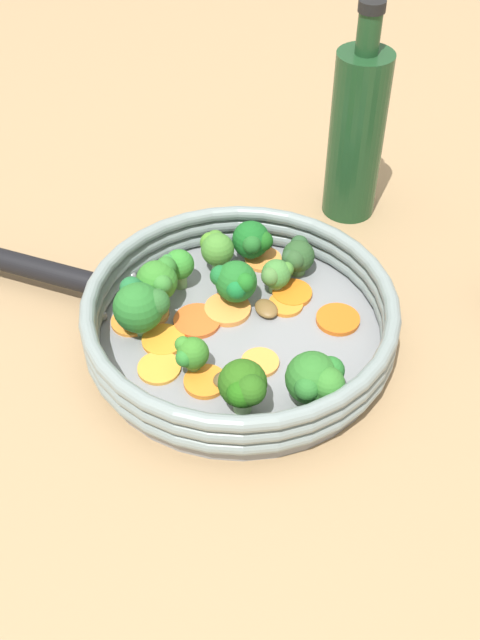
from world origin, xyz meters
TOP-DOWN VIEW (x-y plane):
  - ground_plane at (0.00, 0.00)m, footprint 4.00×4.00m
  - skillet at (0.00, 0.00)m, footprint 0.28×0.28m
  - skillet_rim_wall at (0.00, 0.00)m, footprint 0.29×0.29m
  - skillet_handle at (-0.18, 0.18)m, footprint 0.19×0.18m
  - skillet_rivet_left at (-0.07, 0.11)m, footprint 0.01×0.01m
  - skillet_rivet_right at (-0.11, 0.07)m, footprint 0.01×0.01m
  - carrot_slice_0 at (-0.03, 0.03)m, footprint 0.05×0.05m
  - carrot_slice_1 at (0.06, 0.09)m, footprint 0.05×0.05m
  - carrot_slice_2 at (-0.05, -0.05)m, footprint 0.05×0.05m
  - carrot_slice_3 at (0.06, 0.01)m, footprint 0.04×0.04m
  - carrot_slice_4 at (-0.09, -0.02)m, footprint 0.06×0.06m
  - carrot_slice_5 at (-0.07, 0.06)m, footprint 0.04×0.04m
  - carrot_slice_6 at (0.09, -0.02)m, footprint 0.05×0.05m
  - carrot_slice_7 at (0.07, 0.03)m, footprint 0.05×0.05m
  - carrot_slice_8 at (0.00, 0.03)m, footprint 0.05×0.05m
  - carrot_slice_9 at (-0.07, 0.02)m, footprint 0.05×0.05m
  - carrot_slice_10 at (0.00, -0.05)m, footprint 0.04×0.04m
  - carrot_slice_11 at (-0.09, 0.05)m, footprint 0.06×0.06m
  - broccoli_floret_0 at (-0.06, 0.06)m, footprint 0.04×0.04m
  - broccoli_floret_1 at (0.02, -0.11)m, footprint 0.05×0.05m
  - broccoli_floret_2 at (0.06, 0.04)m, footprint 0.04×0.03m
  - broccoli_floret_3 at (-0.06, -0.03)m, footprint 0.03×0.03m
  - broccoli_floret_4 at (-0.03, 0.08)m, footprint 0.03×0.03m
  - broccoli_floret_5 at (0.09, 0.06)m, footprint 0.04×0.04m
  - broccoli_floret_6 at (-0.08, 0.04)m, footprint 0.05×0.05m
  - broccoli_floret_7 at (0.05, 0.09)m, footprint 0.04×0.04m
  - broccoli_floret_8 at (0.01, 0.09)m, footprint 0.03×0.04m
  - broccoli_floret_9 at (0.01, 0.04)m, footprint 0.04×0.04m
  - broccoli_floret_10 at (-0.04, -0.09)m, footprint 0.04×0.05m
  - mushroom_piece_0 at (-0.03, -0.06)m, footprint 0.04×0.03m
  - mushroom_piece_1 at (0.03, 0.01)m, footprint 0.02×0.03m
  - oil_bottle at (0.20, 0.15)m, footprint 0.06×0.06m

SIDE VIEW (x-z plane):
  - ground_plane at x=0.00m, z-range 0.00..0.00m
  - skillet at x=0.00m, z-range 0.00..0.01m
  - carrot_slice_4 at x=-0.09m, z-range 0.01..0.02m
  - carrot_slice_11 at x=-0.09m, z-range 0.01..0.02m
  - carrot_slice_9 at x=-0.07m, z-range 0.01..0.02m
  - carrot_slice_10 at x=0.00m, z-range 0.01..0.02m
  - carrot_slice_3 at x=0.06m, z-range 0.01..0.02m
  - carrot_slice_1 at x=0.06m, z-range 0.01..0.02m
  - carrot_slice_0 at x=-0.03m, z-range 0.01..0.02m
  - carrot_slice_5 at x=-0.07m, z-range 0.01..0.02m
  - carrot_slice_6 at x=0.09m, z-range 0.01..0.02m
  - carrot_slice_2 at x=-0.05m, z-range 0.01..0.02m
  - carrot_slice_7 at x=0.07m, z-range 0.01..0.02m
  - carrot_slice_8 at x=0.00m, z-range 0.01..0.02m
  - skillet_rivet_left at x=-0.07m, z-range 0.01..0.02m
  - skillet_rivet_right at x=-0.11m, z-range 0.01..0.02m
  - mushroom_piece_1 at x=0.03m, z-range 0.01..0.02m
  - mushroom_piece_0 at x=-0.03m, z-range 0.01..0.02m
  - skillet_handle at x=-0.18m, z-range 0.01..0.04m
  - broccoli_floret_2 at x=0.06m, z-range 0.02..0.05m
  - skillet_rim_wall at x=0.00m, z-range 0.01..0.06m
  - broccoli_floret_5 at x=0.09m, z-range 0.02..0.05m
  - broccoli_floret_3 at x=-0.06m, z-range 0.02..0.05m
  - broccoli_floret_7 at x=0.05m, z-range 0.02..0.06m
  - broccoli_floret_8 at x=0.01m, z-range 0.02..0.06m
  - broccoli_floret_4 at x=-0.03m, z-range 0.02..0.06m
  - broccoli_floret_9 at x=0.01m, z-range 0.02..0.07m
  - broccoli_floret_6 at x=-0.08m, z-range 0.02..0.07m
  - broccoli_floret_1 at x=0.02m, z-range 0.02..0.07m
  - broccoli_floret_0 at x=-0.06m, z-range 0.02..0.07m
  - broccoli_floret_10 at x=-0.04m, z-range 0.02..0.07m
  - oil_bottle at x=0.20m, z-range -0.02..0.22m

